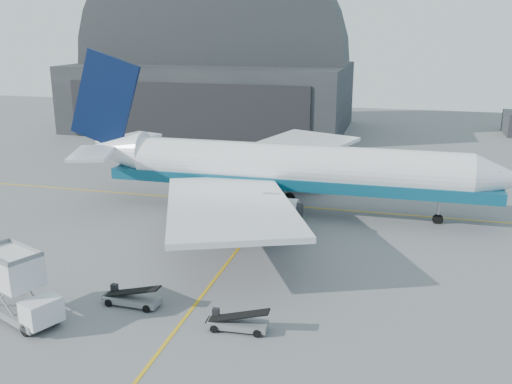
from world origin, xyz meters
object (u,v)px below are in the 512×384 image
(catering_truck, at_px, (17,287))
(belt_loader_b, at_px, (237,323))
(airliner, at_px, (278,168))
(pushback_tug, at_px, (239,234))
(belt_loader_a, at_px, (131,298))

(catering_truck, distance_m, belt_loader_b, 14.71)
(airliner, xyz_separation_m, catering_truck, (-11.71, -26.79, -2.41))
(pushback_tug, xyz_separation_m, belt_loader_a, (-3.87, -13.57, -0.28))
(airliner, distance_m, catering_truck, 29.34)
(belt_loader_a, bearing_deg, belt_loader_b, -7.45)
(catering_truck, bearing_deg, belt_loader_a, 52.50)
(airliner, distance_m, pushback_tug, 10.56)
(pushback_tug, relative_size, belt_loader_a, 1.17)
(catering_truck, xyz_separation_m, belt_loader_b, (14.45, 2.12, -1.77))
(airliner, bearing_deg, catering_truck, -113.61)
(catering_truck, bearing_deg, pushback_tug, 82.64)
(catering_truck, height_order, belt_loader_a, catering_truck)
(airliner, height_order, catering_truck, airliner)
(belt_loader_b, bearing_deg, catering_truck, -174.45)
(catering_truck, distance_m, pushback_tug, 19.96)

